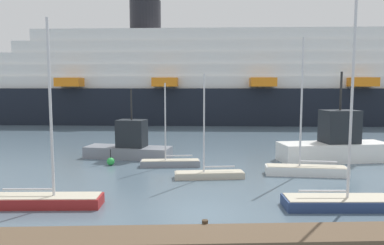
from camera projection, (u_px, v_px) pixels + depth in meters
name	position (u px, v px, depth m)	size (l,w,h in m)	color
ground_plane	(201.00, 213.00, 16.40)	(600.00, 600.00, 0.00)	slate
dock_pier	(207.00, 241.00, 12.79)	(25.42, 1.94, 0.70)	brown
sailboat_0	(45.00, 198.00, 17.32)	(5.54, 1.45, 9.08)	maroon
sailboat_1	(306.00, 168.00, 23.43)	(5.39, 2.01, 9.01)	white
sailboat_2	(170.00, 162.00, 26.01)	(4.36, 1.05, 6.13)	gray
sailboat_4	(209.00, 173.00, 22.69)	(4.48, 1.22, 6.66)	#BCB29E
sailboat_5	(339.00, 199.00, 17.05)	(5.32, 1.73, 10.40)	navy
fishing_boat_0	(335.00, 144.00, 27.88)	(8.76, 3.36, 7.01)	white
fishing_boat_1	(129.00, 145.00, 29.04)	(7.35, 3.75, 5.63)	gray
channel_buoy_0	(111.00, 161.00, 26.42)	(0.58, 0.58, 1.21)	green
cruise_ship	(255.00, 83.00, 58.81)	(102.80, 22.36, 19.89)	black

